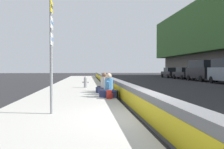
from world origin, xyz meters
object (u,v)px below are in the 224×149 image
Objects in this scene: seated_person_rear at (104,86)px; seated_person_far at (104,86)px; backpack at (109,94)px; parked_car_farther at (170,73)px; parked_car_far at (184,73)px; parked_car_midline at (202,70)px; fire_hydrant at (85,82)px; seated_person_middle at (107,89)px; route_sign_post at (51,46)px; seated_person_foreground at (109,90)px.

seated_person_rear is 1.04× the size of seated_person_far.
backpack is 31.41m from parked_car_farther.
parked_car_far is (23.19, -13.09, 0.53)m from backpack.
parked_car_midline is at bearing -179.79° from parked_car_far.
fire_hydrant is at bearing 15.25° from seated_person_rear.
seated_person_far is at bearing -159.49° from fire_hydrant.
backpack is (-1.70, 0.04, -0.14)m from seated_person_middle.
route_sign_post reaches higher than fire_hydrant.
seated_person_far is at bearing 152.57° from parked_car_farther.
backpack is at bearing 176.11° from seated_person_foreground.
parked_car_midline is at bearing -179.09° from parked_car_farther.
parked_car_midline reaches higher than fire_hydrant.
seated_person_far is at bearing 146.12° from parked_car_far.
seated_person_middle is 2.66× the size of backpack.
parked_car_far is at bearing -32.72° from seated_person_rear.
route_sign_post is at bearing 161.94° from seated_person_rear.
seated_person_middle is at bearing 140.54° from parked_car_midline.
parked_car_farther reaches higher than seated_person_rear.
seated_person_rear is (-4.03, -1.10, -0.08)m from fire_hydrant.
seated_person_foreground and seated_person_rear have the same top height.
seated_person_middle is at bearing -166.86° from fire_hydrant.
seated_person_rear reaches higher than seated_person_middle.
parked_car_far is 1.01× the size of parked_car_farther.
seated_person_middle is at bearing 0.37° from seated_person_foreground.
seated_person_foreground is 1.05× the size of seated_person_far.
route_sign_post reaches higher than backpack.
parked_car_far is (26.80, -15.21, -1.37)m from route_sign_post.
parked_car_midline reaches higher than seated_person_middle.
seated_person_far reaches higher than fire_hydrant.
seated_person_rear is 0.26× the size of parked_car_farther.
route_sign_post is at bearing 174.65° from fire_hydrant.
seated_person_middle is 29.86m from parked_car_farther.
parked_car_farther is (28.62, -12.93, 0.53)m from backpack.
fire_hydrant is 0.83× the size of seated_person_middle.
seated_person_middle is at bearing -178.94° from seated_person_far.
seated_person_far is 2.82× the size of backpack.
fire_hydrant is at bearing 139.08° from parked_car_far.
seated_person_far is 23.48m from parked_car_far.
seated_person_far is (-3.07, -1.15, -0.10)m from fire_hydrant.
seated_person_far is (0.96, -0.05, -0.02)m from seated_person_rear.
backpack is (-3.70, 0.00, -0.16)m from seated_person_far.
backpack is at bearing 150.57° from parked_car_far.
parked_car_far reaches higher than fire_hydrant.
seated_person_far is 28.08m from parked_car_farther.
route_sign_post reaches higher than seated_person_far.
parked_car_midline is (17.58, -13.11, 1.02)m from backpack.
seated_person_foreground is at bearing -3.89° from backpack.
parked_car_far is (16.42, -14.24, 0.27)m from fire_hydrant.
parked_car_far is at bearing -31.26° from seated_person_middle.
fire_hydrant is at bearing 20.51° from seated_person_far.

